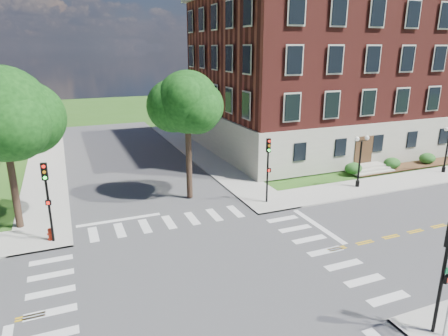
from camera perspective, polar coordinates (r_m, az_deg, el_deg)
name	(u,v)px	position (r m, az deg, el deg)	size (l,w,h in m)	color
ground	(206,278)	(20.77, -2.60, -15.44)	(160.00, 160.00, 0.00)	#2C5818
road_ew	(206,278)	(20.77, -2.60, -15.43)	(90.00, 12.00, 0.01)	#3D3D3F
road_ns	(206,278)	(20.77, -2.60, -15.42)	(12.00, 90.00, 0.01)	#3D3D3F
sidewalk_ne	(300,165)	(39.89, 10.84, 0.46)	(34.00, 34.00, 0.12)	#9E9B93
crosswalk_east	(325,252)	(23.81, 14.28, -11.49)	(2.20, 10.20, 0.02)	silver
stop_bar_east	(318,226)	(26.82, 13.28, -8.07)	(0.40, 5.50, 0.00)	silver
main_building	(337,73)	(48.83, 15.83, 12.97)	(30.60, 22.40, 16.50)	beige
shrub_row	(426,165)	(44.14, 26.93, 0.41)	(18.00, 2.00, 1.30)	#24531B
tree_c	(2,114)	(26.99, -29.11, 6.71)	(5.67, 5.67, 10.06)	#2F2417
tree_d	(187,103)	(29.01, -5.25, 9.27)	(4.52, 4.52, 9.50)	#2F2417
traffic_signal_se	(445,264)	(17.74, 29.05, -11.90)	(0.38, 0.45, 4.80)	black
traffic_signal_ne	(268,162)	(28.88, 6.30, 0.85)	(0.37, 0.44, 4.80)	black
traffic_signal_nw	(47,192)	(24.88, -23.95, -3.19)	(0.37, 0.43, 4.80)	black
twin_lamp_west	(360,158)	(34.02, 18.86, 1.32)	(1.36, 0.36, 4.23)	black
twin_lamp_east	(447,147)	(41.30, 29.28, 2.68)	(1.36, 0.36, 4.23)	black
fire_hydrant	(50,234)	(26.10, -23.58, -8.69)	(0.35, 0.35, 0.75)	red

